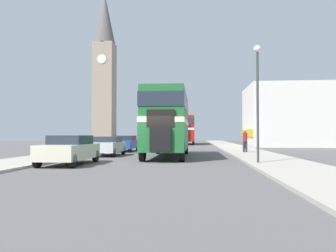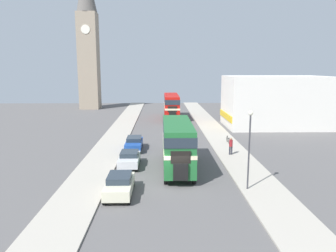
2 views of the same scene
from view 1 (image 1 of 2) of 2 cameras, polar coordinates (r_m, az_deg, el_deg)
ground_plane at (r=17.74m, az=-3.21°, el=-6.37°), size 120.00×120.00×0.00m
sidewalk_right at (r=18.08m, az=18.62°, el=-6.01°), size 3.50×120.00×0.12m
sidewalk_left at (r=19.84m, az=-22.99°, el=-5.56°), size 3.50×120.00×0.12m
double_decker_bus at (r=22.01m, az=-0.00°, el=1.16°), size 2.53×9.62×4.24m
bus_distant at (r=51.21m, az=3.22°, el=-0.35°), size 2.49×10.92×4.27m
car_parked_near at (r=17.17m, az=-16.75°, el=-3.92°), size 1.85×4.25×1.46m
car_parked_mid at (r=23.70m, az=-10.46°, el=-3.38°), size 1.80×3.97×1.37m
car_parked_far at (r=29.76m, az=-7.41°, el=-2.97°), size 1.74×4.46×1.42m
pedestrian_walking at (r=26.59m, az=13.26°, el=-2.30°), size 0.36×0.36×1.77m
bicycle_on_pavement at (r=32.12m, az=13.33°, el=-3.30°), size 0.05×1.76×0.78m
street_lamp at (r=17.06m, az=15.33°, el=6.81°), size 0.36×0.36×5.86m
church_tower at (r=70.68m, az=-10.98°, el=10.19°), size 4.33×4.33×30.94m
shop_building_block at (r=45.43m, az=22.92°, el=1.58°), size 14.92×9.40×7.73m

